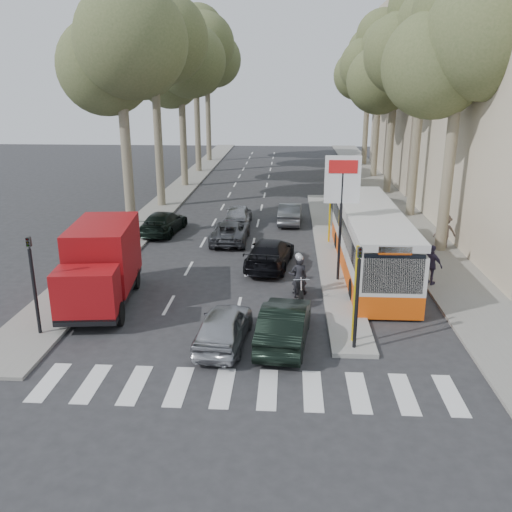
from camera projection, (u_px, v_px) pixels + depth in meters
The scene contains 30 objects.
ground at pixel (258, 329), 19.51m from camera, with size 120.00×120.00×0.00m, color #28282B.
sidewalk_right at pixel (385, 195), 42.76m from camera, with size 3.20×70.00×0.12m, color gray.
median_left at pixel (184, 186), 46.57m from camera, with size 2.40×64.00×0.12m, color gray.
traffic_island at pixel (329, 243), 29.75m from camera, with size 1.50×26.00×0.16m, color gray.
building_far at pixel (452, 89), 48.50m from camera, with size 11.00×20.00×16.00m, color #B7A88E.
billboard at pixel (341, 201), 22.94m from camera, with size 1.50×12.10×5.60m.
traffic_light_island at pixel (358, 281), 17.14m from camera, with size 0.16×0.41×3.60m.
traffic_light_left at pixel (32, 269), 18.24m from camera, with size 0.16×0.41×3.60m.
tree_l_a at pixel (122, 45), 28.32m from camera, with size 7.40×7.20×14.10m.
tree_l_b at pixel (155, 42), 35.72m from camera, with size 7.40×7.20×14.88m.
tree_l_c at pixel (182, 63), 43.63m from camera, with size 7.40×7.20×13.71m.
tree_l_d at pixel (196, 46), 50.71m from camera, with size 7.40×7.20×15.66m.
tree_l_e at pixel (208, 61), 58.64m from camera, with size 7.40×7.20×14.49m.
tree_r_a at pixel (464, 40), 25.43m from camera, with size 7.40×7.20×14.10m.
tree_r_b at pixel (428, 32), 32.72m from camera, with size 7.40×7.20×15.27m.
tree_r_c at pixel (397, 66), 40.86m from camera, with size 7.40×7.20×13.32m.
tree_r_d at pixel (383, 52), 48.04m from camera, with size 7.40×7.20×14.88m.
tree_r_e at pixel (371, 64), 55.85m from camera, with size 7.40×7.20×14.10m.
silver_hatchback at pixel (224, 326), 18.19m from camera, with size 1.57×3.90×1.33m, color #A3A4AA.
dark_hatchback at pixel (284, 323), 18.28m from camera, with size 1.51×4.32×1.42m, color black.
queue_car_a at pixel (230, 231), 30.09m from camera, with size 1.97×4.27×1.19m, color #44464B.
queue_car_b at pixel (270, 253), 25.95m from camera, with size 1.91×4.70×1.36m, color black.
queue_car_c at pixel (238, 215), 33.59m from camera, with size 1.56×3.89×1.33m, color gray.
queue_car_d at pixel (290, 213), 34.08m from camera, with size 1.37×3.93×1.29m, color #52555A.
queue_car_e at pixel (164, 222), 31.82m from camera, with size 1.82×4.48×1.30m, color black.
red_truck at pixel (101, 264), 21.34m from camera, with size 2.86×6.11×3.15m.
city_bus at pixel (370, 239), 25.01m from camera, with size 2.57×11.48×3.02m.
motorcycle at pixel (299, 277), 22.24m from camera, with size 0.85×2.23×1.90m.
pedestrian_near at pixel (431, 265), 23.30m from camera, with size 1.03×0.50×1.75m, color #3A3049.
pedestrian_far at pixel (445, 231), 28.50m from camera, with size 1.16×0.51×1.79m, color brown.
Camera 1 is at (1.00, -17.75, 8.45)m, focal length 38.00 mm.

